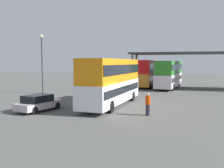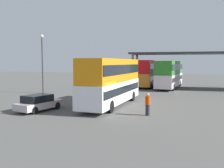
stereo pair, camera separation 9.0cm
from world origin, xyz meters
The scene contains 8 objects.
ground_plane centered at (0.00, 0.00, 0.00)m, with size 140.00×140.00×0.00m, color #51514D.
double_decker_main centered at (-0.20, 3.49, 2.36)m, with size 2.75×10.71×4.31m.
parked_hatchback centered at (-5.15, -0.91, 0.67)m, with size 2.55×4.29×1.35m.
double_decker_near_canopy centered at (-0.48, 22.38, 2.38)m, with size 2.91×10.21×4.35m.
double_decker_mid_row centered at (3.46, 21.24, 2.32)m, with size 3.32×11.72×4.22m.
depot_canopy centered at (8.52, 21.41, 5.18)m, with size 22.67×7.51×5.52m.
lamppost_tall centered at (-11.74, 9.46, 4.80)m, with size 0.44×0.44×7.59m.
pedestrian_waiting centered at (3.75, 0.11, 0.85)m, with size 0.38×0.38×1.71m.
Camera 2 is at (6.94, -18.09, 4.00)m, focal length 39.34 mm.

